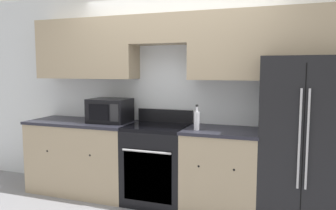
{
  "coord_description": "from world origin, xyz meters",
  "views": [
    {
      "loc": [
        1.26,
        -3.26,
        1.6
      ],
      "look_at": [
        0.0,
        0.31,
        1.19
      ],
      "focal_mm": 35.0,
      "sensor_mm": 36.0,
      "label": 1
    }
  ],
  "objects_px": {
    "refrigerator": "(301,140)",
    "bottle": "(197,120)",
    "oven_range": "(157,163)",
    "microwave": "(110,110)"
  },
  "relations": [
    {
      "from": "bottle",
      "to": "microwave",
      "type": "bearing_deg",
      "value": 171.87
    },
    {
      "from": "oven_range",
      "to": "microwave",
      "type": "xyz_separation_m",
      "value": [
        -0.65,
        0.04,
        0.61
      ]
    },
    {
      "from": "oven_range",
      "to": "refrigerator",
      "type": "distance_m",
      "value": 1.64
    },
    {
      "from": "refrigerator",
      "to": "bottle",
      "type": "bearing_deg",
      "value": -169.46
    },
    {
      "from": "oven_range",
      "to": "bottle",
      "type": "bearing_deg",
      "value": -13.78
    },
    {
      "from": "oven_range",
      "to": "microwave",
      "type": "relative_size",
      "value": 2.25
    },
    {
      "from": "microwave",
      "to": "oven_range",
      "type": "bearing_deg",
      "value": -3.55
    },
    {
      "from": "bottle",
      "to": "oven_range",
      "type": "bearing_deg",
      "value": 166.22
    },
    {
      "from": "microwave",
      "to": "refrigerator",
      "type": "bearing_deg",
      "value": 0.85
    },
    {
      "from": "oven_range",
      "to": "refrigerator",
      "type": "xyz_separation_m",
      "value": [
        1.59,
        0.07,
        0.39
      ]
    }
  ]
}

